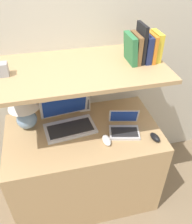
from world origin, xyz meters
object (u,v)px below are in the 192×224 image
object	(u,v)px
laptop_large	(68,121)
router_box	(84,103)
book_yellow	(156,46)
book_orange	(150,47)
laptop_small	(124,127)
book_black	(141,43)
second_mouse	(155,137)
shelf_gadget	(1,70)
book_navy	(146,48)
table_lamp	(24,106)
book_green	(131,49)
book_brown	(136,48)
computer_mouse	(107,140)

from	to	relation	value
laptop_large	router_box	size ratio (longest dim) A/B	2.95
book_yellow	book_orange	distance (m)	0.04
laptop_small	book_black	distance (m)	0.62
second_mouse	shelf_gadget	bearing A→B (deg)	163.64
laptop_large	book_orange	world-z (taller)	book_orange
shelf_gadget	book_navy	bearing A→B (deg)	0.00
table_lamp	book_yellow	size ratio (longest dim) A/B	1.66
book_green	shelf_gadget	bearing A→B (deg)	180.00
book_orange	book_navy	size ratio (longest dim) A/B	1.03
router_box	book_brown	size ratio (longest dim) A/B	0.73
computer_mouse	book_black	distance (m)	0.71
second_mouse	router_box	xyz separation A→B (m)	(-0.43, 0.48, 0.05)
laptop_large	book_brown	xyz separation A→B (m)	(0.49, -0.01, 0.55)
laptop_small	table_lamp	bearing A→B (deg)	162.81
table_lamp	computer_mouse	xyz separation A→B (m)	(0.55, -0.31, -0.17)
book_navy	book_black	distance (m)	0.05
router_box	book_yellow	bearing A→B (deg)	-21.80
table_lamp	laptop_small	size ratio (longest dim) A/B	1.21
laptop_small	book_brown	xyz separation A→B (m)	(0.09, 0.14, 0.56)
computer_mouse	book_navy	bearing A→B (deg)	36.00
book_black	book_green	size ratio (longest dim) A/B	1.32
book_black	shelf_gadget	xyz separation A→B (m)	(-0.91, 0.00, -0.09)
table_lamp	book_orange	bearing A→B (deg)	-4.88
book_yellow	book_green	xyz separation A→B (m)	(-0.18, 0.00, -0.00)
book_green	computer_mouse	bearing A→B (deg)	-132.40
computer_mouse	router_box	size ratio (longest dim) A/B	0.82
router_box	book_yellow	distance (m)	0.74
second_mouse	book_brown	bearing A→B (deg)	109.87
router_box	shelf_gadget	xyz separation A→B (m)	(-0.54, -0.19, 0.48)
table_lamp	book_yellow	xyz separation A→B (m)	(0.95, -0.08, 0.41)
second_mouse	shelf_gadget	world-z (taller)	shelf_gadget
laptop_small	book_black	world-z (taller)	book_black
computer_mouse	book_orange	world-z (taller)	book_orange
book_brown	book_black	bearing A→B (deg)	0.00
computer_mouse	second_mouse	xyz separation A→B (m)	(0.36, -0.05, 0.00)
computer_mouse	book_orange	xyz separation A→B (m)	(0.36, 0.23, 0.58)
laptop_large	book_green	size ratio (longest dim) A/B	2.16
book_brown	table_lamp	bearing A→B (deg)	174.47
table_lamp	book_navy	size ratio (longest dim) A/B	1.76
laptop_small	book_navy	world-z (taller)	book_navy
book_brown	book_orange	bearing A→B (deg)	0.00
book_orange	book_black	distance (m)	0.08
table_lamp	laptop_large	world-z (taller)	table_lamp
book_black	table_lamp	bearing A→B (deg)	174.69
router_box	book_green	distance (m)	0.63
book_green	shelf_gadget	size ratio (longest dim) A/B	2.30
book_black	laptop_small	bearing A→B (deg)	-130.08
computer_mouse	book_yellow	distance (m)	0.74
book_navy	book_green	world-z (taller)	book_green
computer_mouse	laptop_small	bearing A→B (deg)	29.04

